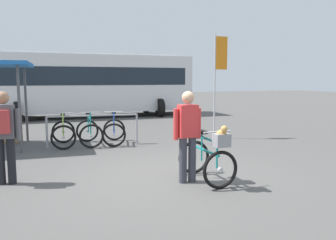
# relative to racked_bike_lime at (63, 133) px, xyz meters

# --- Properties ---
(ground_plane) EXTENTS (80.00, 80.00, 0.00)m
(ground_plane) POSITION_rel_racked_bike_lime_xyz_m (1.58, -3.80, -0.37)
(ground_plane) COLOR #514F4C
(bike_rack_rail) EXTENTS (2.50, 0.29, 0.88)m
(bike_rack_rail) POSITION_rel_racked_bike_lime_xyz_m (0.78, -0.25, 0.27)
(bike_rack_rail) COLOR #99999E
(bike_rack_rail) RESTS_ON ground
(racked_bike_lime) EXTENTS (0.75, 1.14, 0.97)m
(racked_bike_lime) POSITION_rel_racked_bike_lime_xyz_m (0.00, 0.00, 0.00)
(racked_bike_lime) COLOR black
(racked_bike_lime) RESTS_ON ground
(racked_bike_teal) EXTENTS (0.72, 1.13, 0.97)m
(racked_bike_teal) POSITION_rel_racked_bike_lime_xyz_m (0.70, -0.07, 0.00)
(racked_bike_teal) COLOR black
(racked_bike_teal) RESTS_ON ground
(racked_bike_blue) EXTENTS (0.90, 1.23, 0.97)m
(racked_bike_blue) POSITION_rel_racked_bike_lime_xyz_m (1.39, -0.13, 0.00)
(racked_bike_blue) COLOR black
(racked_bike_blue) RESTS_ON ground
(featured_bicycle) EXTENTS (0.67, 1.21, 1.09)m
(featured_bicycle) POSITION_rel_racked_bike_lime_xyz_m (2.10, -4.49, 0.12)
(featured_bicycle) COLOR black
(featured_bicycle) RESTS_ON ground
(person_with_featured_bike) EXTENTS (0.53, 0.22, 1.64)m
(person_with_featured_bike) POSITION_rel_racked_bike_lime_xyz_m (1.76, -4.31, 0.54)
(person_with_featured_bike) COLOR #383842
(person_with_featured_bike) RESTS_ON ground
(pedestrian_with_backpack) EXTENTS (0.52, 0.39, 1.64)m
(pedestrian_with_backpack) POSITION_rel_racked_bike_lime_xyz_m (-1.26, -3.24, 0.57)
(pedestrian_with_backpack) COLOR black
(pedestrian_with_backpack) RESTS_ON ground
(bus_distant) EXTENTS (10.07, 3.59, 3.08)m
(bus_distant) POSITION_rel_racked_bike_lime_xyz_m (1.96, 7.45, 1.37)
(bus_distant) COLOR silver
(bus_distant) RESTS_ON ground
(banner_flag) EXTENTS (0.45, 0.05, 3.20)m
(banner_flag) POSITION_rel_racked_bike_lime_xyz_m (4.62, -0.48, 1.86)
(banner_flag) COLOR #B2B2B7
(banner_flag) RESTS_ON ground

